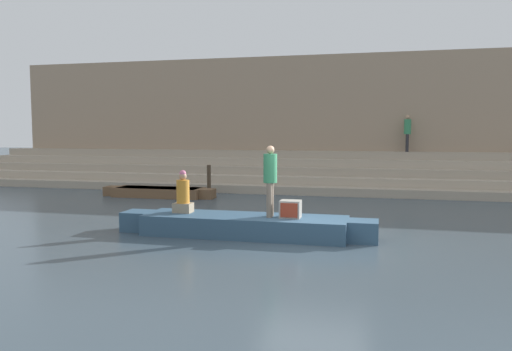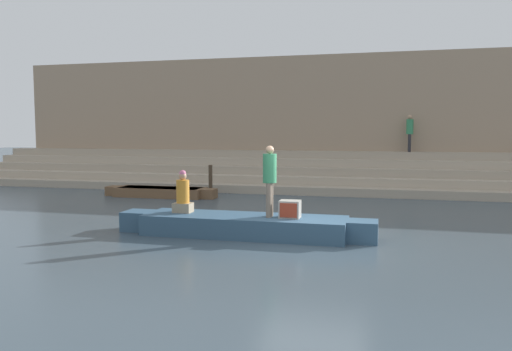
# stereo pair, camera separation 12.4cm
# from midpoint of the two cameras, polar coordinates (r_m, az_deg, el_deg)

# --- Properties ---
(ground_plane) EXTENTS (120.00, 120.00, 0.00)m
(ground_plane) POSITION_cam_midpoint_polar(r_m,az_deg,el_deg) (11.68, 6.31, -7.78)
(ground_plane) COLOR #3D4C56
(ghat_steps) EXTENTS (36.00, 3.74, 1.69)m
(ghat_steps) POSITION_cam_midpoint_polar(r_m,az_deg,el_deg) (22.42, 10.06, -0.09)
(ghat_steps) COLOR tan
(ghat_steps) RESTS_ON ground
(back_wall) EXTENTS (34.20, 1.28, 6.19)m
(back_wall) POSITION_cam_midpoint_polar(r_m,az_deg,el_deg) (24.30, 10.47, 6.07)
(back_wall) COLOR tan
(back_wall) RESTS_ON ground
(rowboat_main) EXTENTS (6.49, 1.48, 0.50)m
(rowboat_main) POSITION_cam_midpoint_polar(r_m,az_deg,el_deg) (12.47, -1.62, -5.67)
(rowboat_main) COLOR #33516B
(rowboat_main) RESTS_ON ground
(person_standing) EXTENTS (0.33, 0.33, 1.74)m
(person_standing) POSITION_cam_midpoint_polar(r_m,az_deg,el_deg) (12.13, 1.34, -0.04)
(person_standing) COLOR #756656
(person_standing) RESTS_ON rowboat_main
(person_rowing) EXTENTS (0.46, 0.37, 1.10)m
(person_rowing) POSITION_cam_midpoint_polar(r_m,az_deg,el_deg) (12.99, -8.61, -2.26)
(person_rowing) COLOR gray
(person_rowing) RESTS_ON rowboat_main
(tv_set) EXTENTS (0.49, 0.42, 0.42)m
(tv_set) POSITION_cam_midpoint_polar(r_m,az_deg,el_deg) (12.10, 3.66, -3.86)
(tv_set) COLOR #9E998E
(tv_set) RESTS_ON rowboat_main
(moored_boat_shore) EXTENTS (4.62, 1.16, 0.37)m
(moored_boat_shore) POSITION_cam_midpoint_polar(r_m,az_deg,el_deg) (20.25, -11.22, -1.84)
(moored_boat_shore) COLOR brown
(moored_boat_shore) RESTS_ON ground
(mooring_post) EXTENTS (0.16, 0.16, 1.24)m
(mooring_post) POSITION_cam_midpoint_polar(r_m,az_deg,el_deg) (20.41, -5.57, -0.53)
(mooring_post) COLOR #473828
(mooring_post) RESTS_ON ground
(person_on_steps) EXTENTS (0.31, 0.31, 1.64)m
(person_on_steps) POSITION_cam_midpoint_polar(r_m,az_deg,el_deg) (23.31, 16.78, 4.94)
(person_on_steps) COLOR #28282D
(person_on_steps) RESTS_ON ghat_steps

